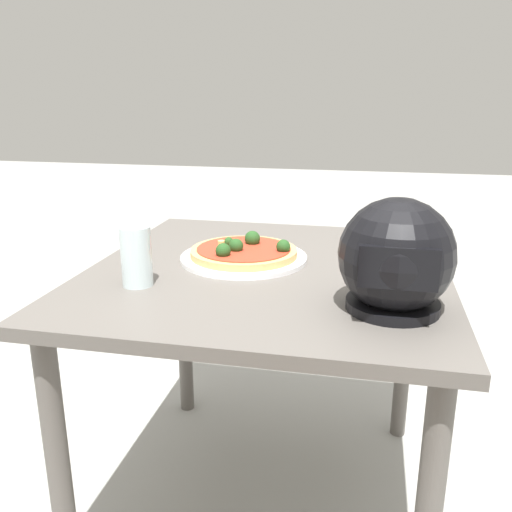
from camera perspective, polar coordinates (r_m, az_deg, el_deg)
The scene contains 6 objects.
ground_plane at distance 1.73m, azimuth 1.17°, elevation -24.16°, with size 14.00×14.00×0.00m, color #9E9E99.
dining_table at distance 1.40m, azimuth 1.32°, elevation -4.71°, with size 0.88×0.93×0.71m.
pizza_plate at distance 1.42m, azimuth -1.29°, elevation -0.19°, with size 0.33×0.33×0.01m, color white.
pizza at distance 1.42m, azimuth -1.26°, elevation 0.55°, with size 0.28×0.28×0.05m.
motorcycle_helmet at distance 1.10m, azimuth 14.53°, elevation -0.23°, with size 0.23×0.23×0.23m.
drinking_glass at distance 1.25m, azimuth -12.49°, elevation -0.03°, with size 0.07×0.07×0.14m, color silver.
Camera 1 is at (-0.24, 1.28, 1.13)m, focal length 37.98 mm.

